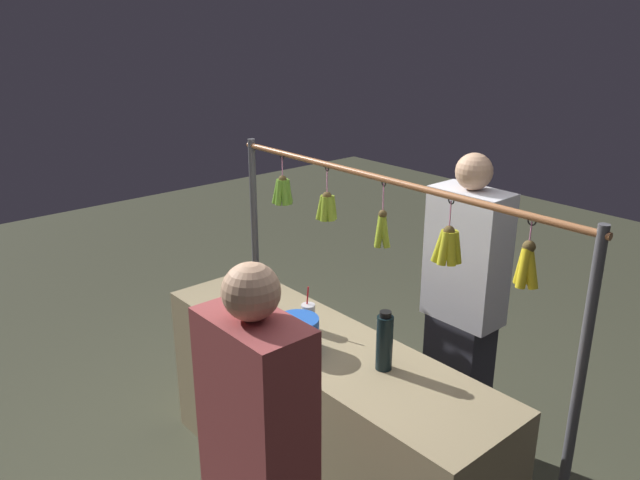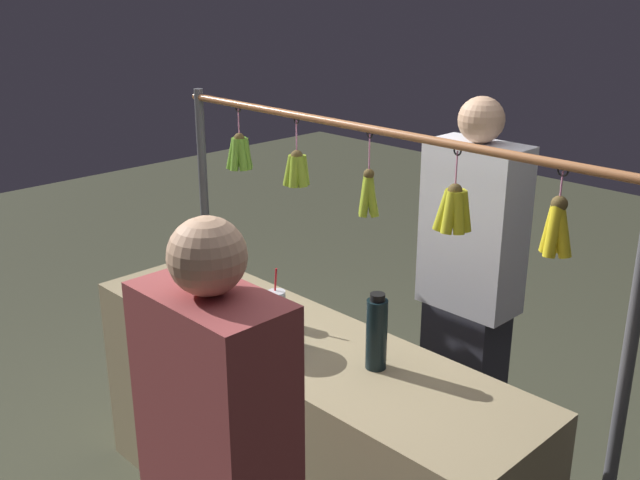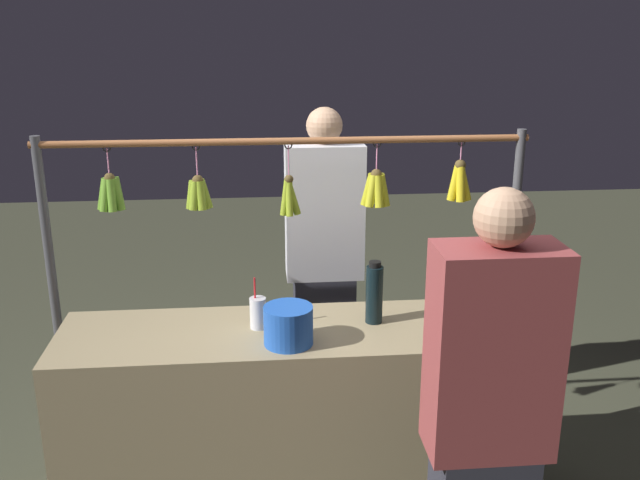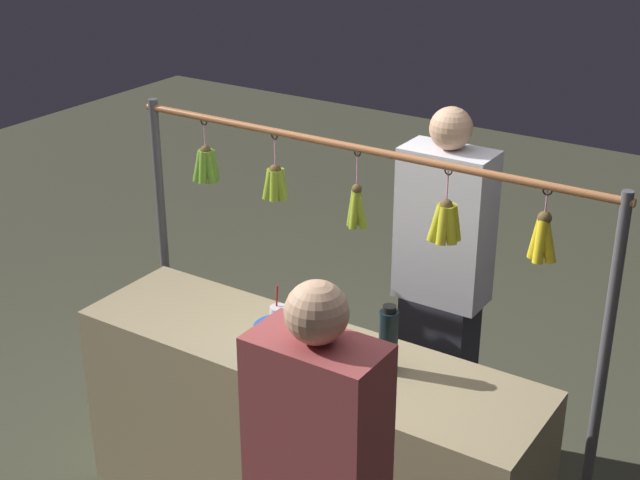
% 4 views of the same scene
% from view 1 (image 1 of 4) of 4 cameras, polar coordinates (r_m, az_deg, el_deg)
% --- Properties ---
extents(market_counter, '(2.03, 0.56, 0.89)m').
position_cam_1_polar(market_counter, '(3.38, 0.24, -15.79)').
color(market_counter, tan).
rests_on(market_counter, ground).
extents(display_rack, '(2.27, 0.14, 1.69)m').
position_cam_1_polar(display_rack, '(3.24, 5.40, -1.88)').
color(display_rack, '#4C4C51').
rests_on(display_rack, ground).
extents(water_bottle, '(0.08, 0.08, 0.28)m').
position_cam_1_polar(water_bottle, '(2.87, 5.83, -9.09)').
color(water_bottle, black).
rests_on(water_bottle, market_counter).
extents(blue_bucket, '(0.20, 0.20, 0.16)m').
position_cam_1_polar(blue_bucket, '(3.04, -2.02, -8.46)').
color(blue_bucket, blue).
rests_on(blue_bucket, market_counter).
extents(drink_cup, '(0.07, 0.07, 0.23)m').
position_cam_1_polar(drink_cup, '(3.22, -1.08, -6.94)').
color(drink_cup, silver).
rests_on(drink_cup, market_counter).
extents(vendor_person, '(0.42, 0.23, 1.75)m').
position_cam_1_polar(vendor_person, '(3.57, 12.69, -6.39)').
color(vendor_person, '#2D2D38').
rests_on(vendor_person, ground).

